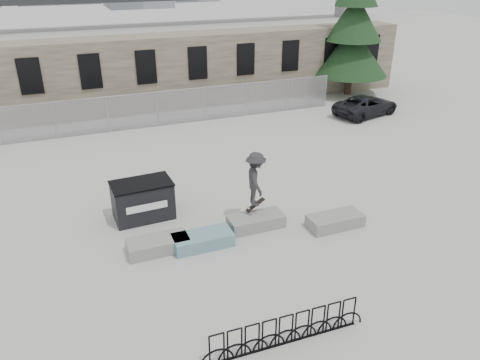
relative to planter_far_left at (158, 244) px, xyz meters
name	(u,v)px	position (x,y,z in m)	size (l,w,h in m)	color
ground	(237,234)	(2.80, 0.01, -0.25)	(120.00, 120.00, 0.00)	#A8A8A4
stone_wall	(143,73)	(2.80, 16.25, 2.00)	(36.00, 2.58, 4.50)	#635A49
chainlink_fence	(158,109)	(2.80, 12.51, 0.78)	(22.06, 0.06, 2.02)	gray
planter_far_left	(158,244)	(0.00, 0.00, 0.00)	(2.00, 0.90, 0.46)	gray
planter_center_left	(203,239)	(1.46, -0.25, 0.00)	(2.00, 0.90, 0.46)	teal
planter_center_right	(256,221)	(3.61, 0.21, 0.00)	(2.00, 0.90, 0.46)	gray
planter_offset	(335,220)	(6.29, -0.80, 0.00)	(2.00, 0.90, 0.46)	gray
dumpster	(143,200)	(0.00, 2.40, 0.47)	(2.24, 1.43, 1.44)	black
bike_rack	(286,330)	(2.07, -5.25, 0.19)	(4.49, 0.13, 0.90)	black
spruce_tree	(354,27)	(16.86, 14.55, 4.31)	(5.07, 5.07, 11.50)	#38281E
suv	(366,105)	(15.13, 9.94, 0.36)	(2.03, 4.39, 1.22)	black
skateboarder	(256,179)	(3.72, 0.55, 1.49)	(0.97, 1.41, 2.22)	#2A292C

